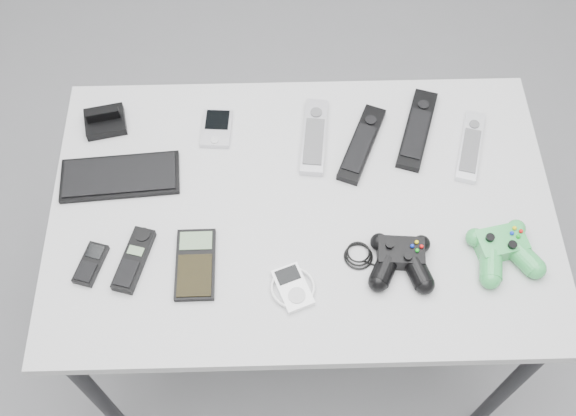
{
  "coord_description": "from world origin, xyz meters",
  "views": [
    {
      "loc": [
        0.03,
        -0.74,
        1.93
      ],
      "look_at": [
        0.04,
        -0.03,
        0.73
      ],
      "focal_mm": 42.0,
      "sensor_mm": 36.0,
      "label": 1
    }
  ],
  "objects_px": {
    "remote_silver_b": "(470,146)",
    "controller_black": "(401,259)",
    "remote_black_b": "(417,129)",
    "cordless_handset": "(134,260)",
    "pda": "(217,128)",
    "pda_keyboard": "(120,176)",
    "mp3_player": "(293,287)",
    "remote_black_a": "(362,143)",
    "mobile_phone": "(91,264)",
    "remote_silver_a": "(314,136)",
    "controller_green": "(503,249)",
    "desk": "(302,221)",
    "calculator": "(195,264)"
  },
  "relations": [
    {
      "from": "mobile_phone",
      "to": "controller_green",
      "type": "height_order",
      "value": "controller_green"
    },
    {
      "from": "remote_black_a",
      "to": "controller_green",
      "type": "bearing_deg",
      "value": -23.92
    },
    {
      "from": "remote_black_a",
      "to": "calculator",
      "type": "xyz_separation_m",
      "value": [
        -0.36,
        -0.29,
        -0.0
      ]
    },
    {
      "from": "desk",
      "to": "pda",
      "type": "xyz_separation_m",
      "value": [
        -0.19,
        0.2,
        0.07
      ]
    },
    {
      "from": "remote_black_b",
      "to": "cordless_handset",
      "type": "height_order",
      "value": "same"
    },
    {
      "from": "remote_black_a",
      "to": "remote_silver_b",
      "type": "relative_size",
      "value": 1.11
    },
    {
      "from": "remote_black_b",
      "to": "mobile_phone",
      "type": "relative_size",
      "value": 2.39
    },
    {
      "from": "cordless_handset",
      "to": "controller_black",
      "type": "distance_m",
      "value": 0.53
    },
    {
      "from": "calculator",
      "to": "remote_black_a",
      "type": "bearing_deg",
      "value": 38.26
    },
    {
      "from": "calculator",
      "to": "mp3_player",
      "type": "relative_size",
      "value": 1.64
    },
    {
      "from": "remote_silver_a",
      "to": "mobile_phone",
      "type": "bearing_deg",
      "value": -140.33
    },
    {
      "from": "remote_silver_b",
      "to": "mobile_phone",
      "type": "height_order",
      "value": "remote_silver_b"
    },
    {
      "from": "calculator",
      "to": "controller_black",
      "type": "xyz_separation_m",
      "value": [
        0.41,
        -0.01,
        0.01
      ]
    },
    {
      "from": "remote_black_b",
      "to": "calculator",
      "type": "height_order",
      "value": "remote_black_b"
    },
    {
      "from": "desk",
      "to": "pda_keyboard",
      "type": "bearing_deg",
      "value": 168.42
    },
    {
      "from": "desk",
      "to": "remote_black_a",
      "type": "xyz_separation_m",
      "value": [
        0.14,
        0.15,
        0.07
      ]
    },
    {
      "from": "mp3_player",
      "to": "controller_black",
      "type": "height_order",
      "value": "controller_black"
    },
    {
      "from": "remote_black_a",
      "to": "controller_black",
      "type": "bearing_deg",
      "value": -56.98
    },
    {
      "from": "remote_black_a",
      "to": "pda_keyboard",
      "type": "bearing_deg",
      "value": -149.6
    },
    {
      "from": "remote_silver_b",
      "to": "controller_green",
      "type": "bearing_deg",
      "value": -69.32
    },
    {
      "from": "mp3_player",
      "to": "pda_keyboard",
      "type": "bearing_deg",
      "value": 122.83
    },
    {
      "from": "remote_silver_b",
      "to": "calculator",
      "type": "relative_size",
      "value": 1.22
    },
    {
      "from": "cordless_handset",
      "to": "calculator",
      "type": "xyz_separation_m",
      "value": [
        0.12,
        -0.01,
        -0.0
      ]
    },
    {
      "from": "pda_keyboard",
      "to": "mobile_phone",
      "type": "height_order",
      "value": "same"
    },
    {
      "from": "remote_black_a",
      "to": "mp3_player",
      "type": "bearing_deg",
      "value": -92.88
    },
    {
      "from": "mp3_player",
      "to": "remote_black_b",
      "type": "bearing_deg",
      "value": 31.75
    },
    {
      "from": "pda_keyboard",
      "to": "controller_black",
      "type": "height_order",
      "value": "controller_black"
    },
    {
      "from": "remote_silver_b",
      "to": "mobile_phone",
      "type": "bearing_deg",
      "value": -145.32
    },
    {
      "from": "cordless_handset",
      "to": "pda_keyboard",
      "type": "bearing_deg",
      "value": 119.0
    },
    {
      "from": "remote_black_b",
      "to": "mp3_player",
      "type": "relative_size",
      "value": 2.33
    },
    {
      "from": "desk",
      "to": "remote_black_b",
      "type": "xyz_separation_m",
      "value": [
        0.26,
        0.19,
        0.07
      ]
    },
    {
      "from": "controller_green",
      "to": "controller_black",
      "type": "bearing_deg",
      "value": 172.82
    },
    {
      "from": "controller_green",
      "to": "mp3_player",
      "type": "bearing_deg",
      "value": 177.33
    },
    {
      "from": "pda",
      "to": "controller_black",
      "type": "height_order",
      "value": "controller_black"
    },
    {
      "from": "desk",
      "to": "controller_black",
      "type": "xyz_separation_m",
      "value": [
        0.19,
        -0.14,
        0.08
      ]
    },
    {
      "from": "mobile_phone",
      "to": "pda",
      "type": "bearing_deg",
      "value": 70.66
    },
    {
      "from": "desk",
      "to": "remote_black_b",
      "type": "relative_size",
      "value": 4.85
    },
    {
      "from": "controller_black",
      "to": "remote_black_a",
      "type": "bearing_deg",
      "value": 104.91
    },
    {
      "from": "pda_keyboard",
      "to": "mp3_player",
      "type": "xyz_separation_m",
      "value": [
        0.36,
        -0.27,
        0.0
      ]
    },
    {
      "from": "pda_keyboard",
      "to": "cordless_handset",
      "type": "height_order",
      "value": "cordless_handset"
    },
    {
      "from": "desk",
      "to": "remote_silver_a",
      "type": "bearing_deg",
      "value": 79.53
    },
    {
      "from": "pda_keyboard",
      "to": "remote_black_b",
      "type": "height_order",
      "value": "remote_black_b"
    },
    {
      "from": "remote_black_a",
      "to": "mobile_phone",
      "type": "xyz_separation_m",
      "value": [
        -0.57,
        -0.28,
        -0.0
      ]
    },
    {
      "from": "remote_black_a",
      "to": "calculator",
      "type": "bearing_deg",
      "value": -118.62
    },
    {
      "from": "remote_silver_a",
      "to": "remote_black_b",
      "type": "relative_size",
      "value": 0.91
    },
    {
      "from": "cordless_handset",
      "to": "controller_green",
      "type": "bearing_deg",
      "value": 15.5
    },
    {
      "from": "cordless_handset",
      "to": "pda",
      "type": "bearing_deg",
      "value": 79.99
    },
    {
      "from": "pda_keyboard",
      "to": "pda",
      "type": "xyz_separation_m",
      "value": [
        0.2,
        0.12,
        0.0
      ]
    },
    {
      "from": "remote_silver_b",
      "to": "controller_black",
      "type": "xyz_separation_m",
      "value": [
        -0.19,
        -0.28,
        0.01
      ]
    },
    {
      "from": "remote_silver_a",
      "to": "controller_black",
      "type": "xyz_separation_m",
      "value": [
        0.16,
        -0.31,
        0.01
      ]
    }
  ]
}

